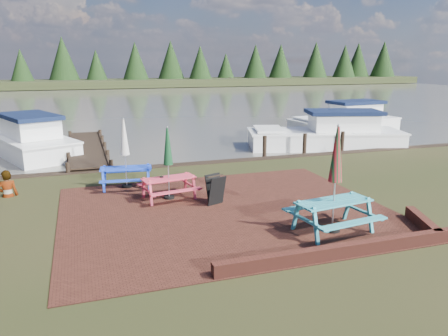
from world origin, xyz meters
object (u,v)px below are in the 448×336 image
Objects in this scene: picnic_table_teal at (334,196)px; chalkboard at (215,190)px; jetty at (87,148)px; boat_far at (346,123)px; boat_jetty at (27,141)px; boat_near at (328,136)px; person at (5,171)px; picnic_table_blue at (126,164)px; picnic_table_red at (169,174)px.

picnic_table_teal is 3.66m from chalkboard.
boat_far reaches higher than jetty.
boat_jetty is 14.75m from boat_near.
person is at bearing 134.24° from chalkboard.
picnic_table_blue is 1.37× the size of person.
picnic_table_red is at bearing -85.95° from boat_jetty.
boat_jetty is at bearing 99.01° from chalkboard.
picnic_table_red is 8.93m from jetty.
picnic_table_red is 11.52m from boat_near.
picnic_table_blue is 3.64m from person.
picnic_table_blue is (-1.10, 1.65, 0.03)m from picnic_table_red.
boat_far is (3.60, 3.80, 0.01)m from boat_near.
boat_near is (11.73, -2.15, 0.31)m from jetty.
picnic_table_blue is at bearing 172.04° from person.
person is (-3.64, 0.15, 0.03)m from picnic_table_blue.
picnic_table_red is 1.56m from chalkboard.
chalkboard is at bearing -47.84° from picnic_table_red.
boat_near is (6.20, 10.37, -0.50)m from picnic_table_teal.
picnic_table_teal is 0.29× the size of jetty.
picnic_table_blue is at bearing -87.49° from boat_jetty.
chalkboard is 6.56m from person.
boat_far is at bearing -160.16° from person.
boat_far is at bearing 28.61° from picnic_table_red.
boat_jetty is at bearing 86.45° from boat_far.
picnic_table_teal reaches higher than picnic_table_red.
picnic_table_teal is 13.71m from jetty.
person is (-17.87, -8.47, 0.40)m from boat_far.
picnic_table_red is at bearing -75.64° from jetty.
boat_far is (9.81, 14.17, -0.49)m from picnic_table_teal.
picnic_table_red is 0.24× the size of jetty.
boat_far is 4.18× the size of person.
picnic_table_teal is 0.33× the size of boat_near.
picnic_table_red reaches higher than boat_near.
picnic_table_teal is at bearing -59.04° from picnic_table_red.
person reaches higher than jetty.
picnic_table_red is 2.54× the size of chalkboard.
picnic_table_teal reaches higher than person.
boat_far reaches higher than chalkboard.
boat_jetty is at bearing 113.52° from picnic_table_teal.
picnic_table_blue reaches higher than boat_near.
boat_jetty reaches higher than boat_near.
jetty is 1.11× the size of boat_near.
chalkboard is 0.10× the size of jetty.
boat_near is at bearing 51.37° from picnic_table_teal.
picnic_table_teal is 12.09m from boat_near.
chalkboard is 0.12× the size of boat_far.
boat_far is (18.02, 0.64, -0.00)m from boat_jetty.
picnic_table_teal reaches higher than boat_far.
jetty is (-3.40, 9.57, -0.34)m from chalkboard.
boat_near is 4.83× the size of person.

